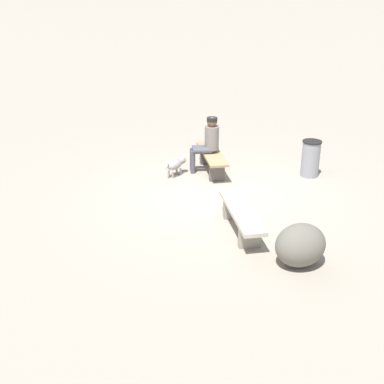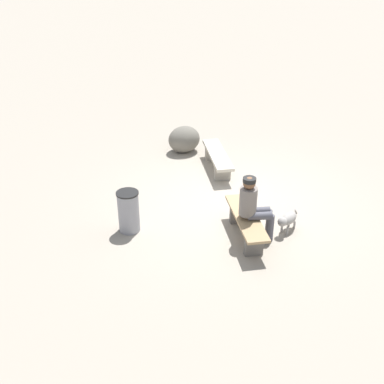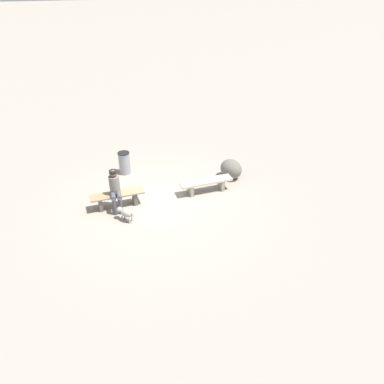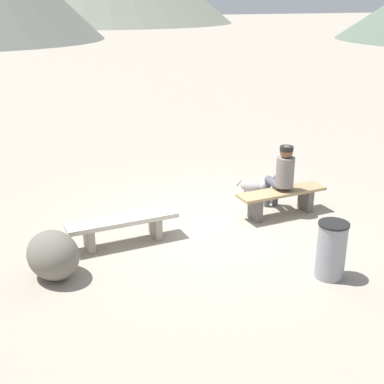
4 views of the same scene
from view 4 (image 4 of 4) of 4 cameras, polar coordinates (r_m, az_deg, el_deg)
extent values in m
cube|color=#9E9384|center=(9.05, 2.25, -3.78)|extent=(210.00, 210.00, 0.06)
cube|color=gray|center=(8.25, -11.40, -5.15)|extent=(0.12, 0.38, 0.37)
cube|color=gray|center=(8.53, -4.10, -3.86)|extent=(0.12, 0.38, 0.37)
cube|color=beige|center=(8.28, -7.76, -3.12)|extent=(1.82, 0.45, 0.07)
cube|color=#605B56|center=(9.20, 7.05, -1.87)|extent=(0.13, 0.34, 0.42)
cube|color=#605B56|center=(9.79, 12.53, -0.81)|extent=(0.13, 0.34, 0.42)
cube|color=#A3845B|center=(9.40, 9.97, 0.01)|extent=(1.70, 0.46, 0.05)
cylinder|color=slate|center=(9.29, 10.32, 2.19)|extent=(0.32, 0.32, 0.54)
sphere|color=brown|center=(9.18, 10.47, 4.40)|extent=(0.23, 0.23, 0.23)
cylinder|color=black|center=(9.17, 10.49, 4.78)|extent=(0.24, 0.24, 0.08)
cylinder|color=#4C4C56|center=(9.61, 10.02, 1.12)|extent=(0.17, 0.45, 0.15)
cylinder|color=#4C4C56|center=(9.88, 9.29, 0.03)|extent=(0.11, 0.11, 0.55)
cylinder|color=#4C4C56|center=(9.52, 9.09, 1.00)|extent=(0.17, 0.45, 0.15)
cylinder|color=#4C4C56|center=(9.80, 8.38, -0.10)|extent=(0.11, 0.11, 0.55)
ellipsoid|color=gray|center=(10.10, 6.58, 0.60)|extent=(0.45, 0.47, 0.22)
sphere|color=gray|center=(10.01, 7.98, 0.62)|extent=(0.18, 0.18, 0.18)
cylinder|color=gray|center=(10.18, 7.37, -0.41)|extent=(0.04, 0.04, 0.16)
cylinder|color=gray|center=(10.07, 7.15, -0.64)|extent=(0.04, 0.04, 0.16)
cylinder|color=gray|center=(10.26, 5.93, -0.17)|extent=(0.04, 0.04, 0.16)
cylinder|color=gray|center=(10.15, 5.70, -0.40)|extent=(0.04, 0.04, 0.16)
cylinder|color=gray|center=(10.17, 5.24, 0.99)|extent=(0.10, 0.11, 0.15)
cylinder|color=gray|center=(7.50, 15.24, -6.38)|extent=(0.41, 0.41, 0.81)
cylinder|color=black|center=(7.32, 15.54, -3.46)|extent=(0.43, 0.43, 0.03)
ellipsoid|color=#6B665B|center=(7.51, -15.21, -6.79)|extent=(0.93, 1.03, 0.70)
camera|label=1|loc=(11.02, -57.54, 14.58)|focal=46.45mm
camera|label=2|loc=(13.36, 47.10, 20.72)|focal=44.32mm
camera|label=3|loc=(18.41, -5.71, 29.16)|focal=34.02mm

